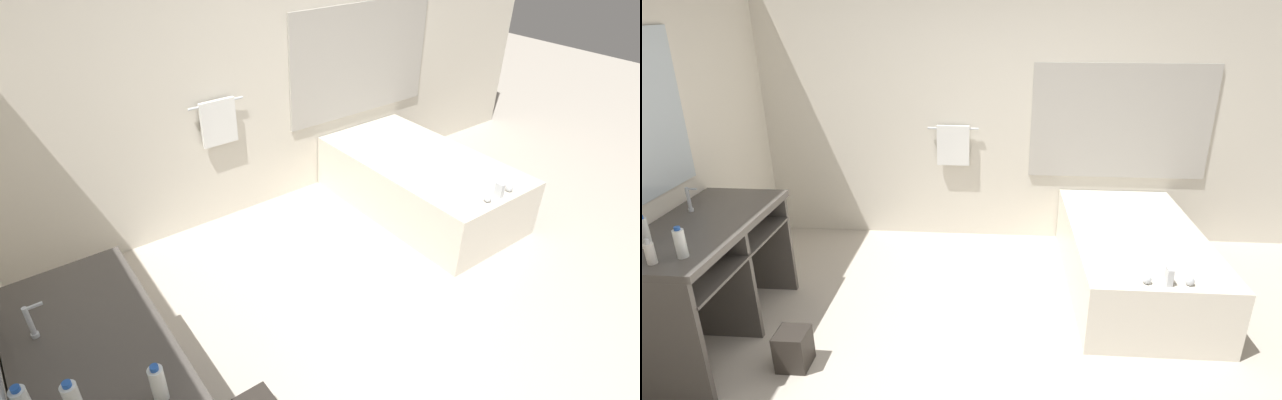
# 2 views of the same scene
# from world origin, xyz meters

# --- Properties ---
(ground_plane) EXTENTS (16.00, 16.00, 0.00)m
(ground_plane) POSITION_xyz_m (0.00, 0.00, 0.00)
(ground_plane) COLOR beige
(ground_plane) RESTS_ON ground
(wall_back_with_blinds) EXTENTS (7.40, 0.13, 2.70)m
(wall_back_with_blinds) POSITION_xyz_m (0.05, 2.23, 1.34)
(wall_back_with_blinds) COLOR silver
(wall_back_with_blinds) RESTS_ON ground_plane
(vanity_counter) EXTENTS (0.67, 1.36, 0.90)m
(vanity_counter) POSITION_xyz_m (-1.85, 0.35, 0.65)
(vanity_counter) COLOR #4C4742
(vanity_counter) RESTS_ON ground_plane
(sink_faucet) EXTENTS (0.09, 0.04, 0.18)m
(sink_faucet) POSITION_xyz_m (-2.04, 0.53, 0.99)
(sink_faucet) COLOR silver
(sink_faucet) RESTS_ON vanity_counter
(bathtub) EXTENTS (1.06, 1.89, 0.65)m
(bathtub) POSITION_xyz_m (1.30, 1.24, 0.29)
(bathtub) COLOR silver
(bathtub) RESTS_ON ground_plane
(water_bottle_2) EXTENTS (0.06, 0.06, 0.19)m
(water_bottle_2) POSITION_xyz_m (-1.68, -0.13, 0.99)
(water_bottle_2) COLOR silver
(water_bottle_2) RESTS_ON vanity_counter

